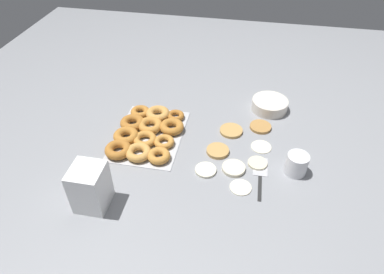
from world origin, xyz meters
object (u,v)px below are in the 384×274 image
pancake_5 (241,187)px  pancake_7 (261,147)px  pancake_4 (260,127)px  spatula (260,171)px  pancake_0 (231,131)px  donut_tray (146,132)px  container_stack (90,187)px  pancake_6 (234,168)px  batter_bowl (270,105)px  pancake_3 (258,163)px  pancake_2 (218,151)px  pancake_1 (206,170)px  paper_cup (297,164)px

pancake_5 → pancake_7: (-0.25, 0.07, -0.00)m
pancake_4 → spatula: pancake_4 is taller
pancake_0 → pancake_4: same height
pancake_7 → spatula: (0.15, 0.00, -0.00)m
pancake_0 → donut_tray: 0.39m
donut_tray → container_stack: bearing=-10.8°
pancake_6 → batter_bowl: bearing=163.6°
pancake_3 → pancake_7: size_ratio=0.90×
pancake_6 → pancake_0: bearing=-171.8°
pancake_2 → container_stack: container_stack is taller
pancake_6 → pancake_1: bearing=-75.0°
paper_cup → pancake_5: bearing=-58.8°
batter_bowl → pancake_0: bearing=-38.2°
pancake_1 → paper_cup: size_ratio=0.97×
pancake_6 → pancake_5: bearing=21.5°
pancake_7 → batter_bowl: batter_bowl is taller
container_stack → spatula: 0.67m
pancake_4 → batter_bowl: size_ratio=0.56×
pancake_1 → pancake_2: pancake_2 is taller
pancake_7 → pancake_3: bearing=-5.9°
batter_bowl → container_stack: bearing=-40.7°
batter_bowl → container_stack: size_ratio=1.01×
pancake_1 → pancake_3: bearing=111.1°
pancake_4 → pancake_7: pancake_4 is taller
pancake_4 → spatula: (0.29, 0.01, -0.00)m
pancake_0 → spatula: pancake_0 is taller
pancake_3 → pancake_7: 0.11m
pancake_0 → pancake_6: (0.24, 0.03, 0.00)m
pancake_7 → pancake_5: bearing=-15.5°
pancake_2 → pancake_6: bearing=40.1°
pancake_1 → pancake_6: pancake_6 is taller
pancake_5 → pancake_6: bearing=-158.5°
pancake_5 → donut_tray: 0.51m
pancake_2 → pancake_4: 0.27m
paper_cup → pancake_6: bearing=-82.2°
pancake_2 → donut_tray: 0.34m
pancake_7 → pancake_1: bearing=-48.9°
pancake_6 → paper_cup: 0.25m
pancake_4 → spatula: bearing=2.1°
batter_bowl → pancake_2: bearing=-30.2°
paper_cup → donut_tray: bearing=-99.1°
pancake_3 → paper_cup: 0.16m
pancake_0 → pancake_1: (0.27, -0.08, -0.00)m
pancake_3 → paper_cup: size_ratio=0.89×
pancake_0 → pancake_5: bearing=12.0°
pancake_1 → pancake_4: (-0.33, 0.21, 0.00)m
pancake_2 → batter_bowl: (-0.37, 0.21, 0.02)m
pancake_1 → spatula: bearing=100.3°
container_stack → batter_bowl: bearing=139.3°
pancake_6 → spatula: size_ratio=0.40×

